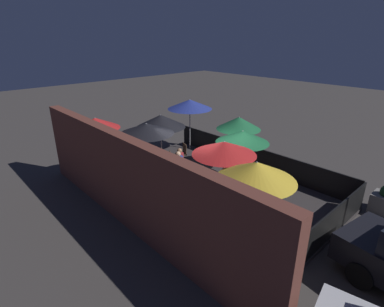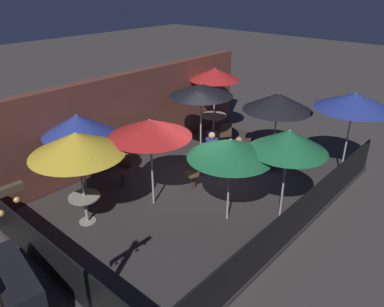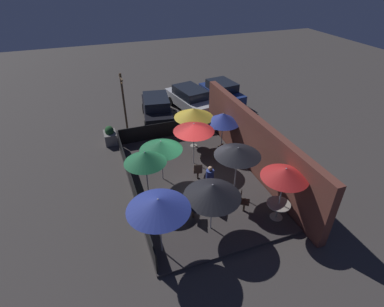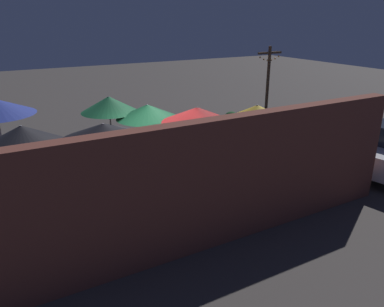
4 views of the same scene
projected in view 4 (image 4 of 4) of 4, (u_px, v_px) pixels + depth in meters
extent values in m
plane|color=#423D3A|center=(150.00, 190.00, 10.94)|extent=(60.00, 60.00, 0.00)
cube|color=#383333|center=(150.00, 188.00, 10.92)|extent=(9.02, 5.87, 0.12)
cube|color=brown|center=(206.00, 186.00, 7.85)|extent=(10.62, 0.36, 2.87)
cube|color=black|center=(117.00, 143.00, 13.11)|extent=(8.82, 0.05, 0.95)
cube|color=black|center=(270.00, 147.00, 12.78)|extent=(0.05, 5.67, 0.95)
cylinder|color=#B2B2B7|center=(255.00, 144.00, 10.94)|extent=(0.05, 0.05, 2.32)
cone|color=gold|center=(257.00, 114.00, 10.63)|extent=(2.12, 2.12, 0.52)
cylinder|color=#B2B2B7|center=(23.00, 213.00, 6.95)|extent=(0.05, 0.05, 2.47)
cone|color=red|center=(14.00, 161.00, 6.59)|extent=(1.80, 1.80, 0.41)
cylinder|color=#B2B2B7|center=(149.00, 137.00, 11.90)|extent=(0.05, 0.05, 2.11)
cone|color=#1E6B3D|center=(148.00, 111.00, 11.62)|extent=(1.97, 1.97, 0.44)
cylinder|color=#B2B2B7|center=(27.00, 167.00, 9.43)|extent=(0.05, 0.05, 2.18)
cone|color=black|center=(22.00, 136.00, 9.15)|extent=(2.14, 2.14, 0.54)
cylinder|color=#B2B2B7|center=(107.00, 175.00, 8.63)|extent=(0.05, 0.05, 2.46)
cone|color=black|center=(104.00, 131.00, 8.27)|extent=(1.96, 1.96, 0.37)
cylinder|color=#B2B2B7|center=(261.00, 166.00, 9.49)|extent=(0.05, 0.05, 2.19)
cone|color=#283893|center=(263.00, 135.00, 9.21)|extent=(1.85, 1.85, 0.54)
cylinder|color=#B2B2B7|center=(2.00, 141.00, 10.90)|extent=(0.05, 0.05, 2.50)
cylinder|color=#B2B2B7|center=(111.00, 131.00, 12.20)|extent=(0.05, 0.05, 2.29)
cone|color=#1E6B3D|center=(109.00, 104.00, 11.89)|extent=(1.80, 1.80, 0.51)
cylinder|color=#B2B2B7|center=(197.00, 147.00, 10.69)|extent=(0.05, 0.05, 2.32)
cone|color=red|center=(197.00, 115.00, 10.36)|extent=(2.01, 2.01, 0.42)
cylinder|color=#9E998E|center=(253.00, 180.00, 11.34)|extent=(0.40, 0.40, 0.02)
cylinder|color=#9E998E|center=(254.00, 170.00, 11.23)|extent=(0.08, 0.08, 0.68)
cylinder|color=#9E998E|center=(254.00, 158.00, 11.10)|extent=(0.74, 0.74, 0.04)
cylinder|color=#9E998E|center=(33.00, 268.00, 7.37)|extent=(0.52, 0.52, 0.02)
cylinder|color=#9E998E|center=(30.00, 253.00, 7.25)|extent=(0.08, 0.08, 0.70)
cylinder|color=#9E998E|center=(27.00, 237.00, 7.12)|extent=(0.95, 0.95, 0.04)
cube|color=#4C3828|center=(220.00, 194.00, 9.91)|extent=(0.11, 0.11, 0.47)
cube|color=#4C3828|center=(220.00, 185.00, 9.82)|extent=(0.53, 0.53, 0.04)
cube|color=#4C3828|center=(217.00, 179.00, 9.61)|extent=(0.19, 0.38, 0.44)
cube|color=#4C3828|center=(60.00, 185.00, 10.45)|extent=(0.10, 0.10, 0.47)
cube|color=#4C3828|center=(59.00, 177.00, 10.37)|extent=(0.51, 0.51, 0.04)
cube|color=#4C3828|center=(59.00, 166.00, 10.45)|extent=(0.39, 0.17, 0.44)
cube|color=#4C3828|center=(76.00, 198.00, 9.74)|extent=(0.11, 0.11, 0.43)
cube|color=#4C3828|center=(75.00, 190.00, 9.66)|extent=(0.55, 0.55, 0.04)
cube|color=#4C3828|center=(77.00, 178.00, 9.74)|extent=(0.36, 0.24, 0.44)
cube|color=#4C3828|center=(154.00, 183.00, 10.64)|extent=(0.10, 0.10, 0.43)
cube|color=#4C3828|center=(154.00, 175.00, 10.56)|extent=(0.50, 0.50, 0.04)
cube|color=#4C3828|center=(147.00, 168.00, 10.44)|extent=(0.14, 0.39, 0.44)
cube|color=#4C3828|center=(62.00, 223.00, 8.54)|extent=(0.11, 0.11, 0.48)
cube|color=#4C3828|center=(60.00, 213.00, 8.45)|extent=(0.56, 0.56, 0.04)
cube|color=#4C3828|center=(63.00, 200.00, 8.53)|extent=(0.34, 0.26, 0.44)
cylinder|color=maroon|center=(94.00, 181.00, 10.13)|extent=(0.36, 0.36, 0.95)
sphere|color=#9E704C|center=(92.00, 161.00, 9.93)|extent=(0.20, 0.20, 0.20)
cylinder|color=navy|center=(121.00, 181.00, 9.90)|extent=(0.44, 0.44, 1.12)
sphere|color=tan|center=(119.00, 158.00, 9.68)|extent=(0.20, 0.20, 0.20)
cube|color=gray|center=(230.00, 128.00, 15.84)|extent=(0.96, 0.67, 0.66)
ellipsoid|color=#235128|center=(231.00, 118.00, 15.69)|extent=(0.63, 0.50, 0.56)
cylinder|color=brown|center=(267.00, 95.00, 14.80)|extent=(0.12, 0.12, 3.73)
cube|color=brown|center=(270.00, 53.00, 14.24)|extent=(1.10, 0.08, 0.08)
sphere|color=#F4B260|center=(279.00, 56.00, 14.50)|extent=(0.07, 0.07, 0.07)
sphere|color=#F4B260|center=(275.00, 59.00, 14.45)|extent=(0.07, 0.07, 0.07)
sphere|color=#F4B260|center=(271.00, 60.00, 14.38)|extent=(0.07, 0.07, 0.07)
sphere|color=#F4B260|center=(267.00, 60.00, 14.29)|extent=(0.07, 0.07, 0.07)
sphere|color=#F4B260|center=(264.00, 59.00, 14.19)|extent=(0.07, 0.07, 0.07)
sphere|color=#F4B260|center=(260.00, 57.00, 14.08)|extent=(0.07, 0.07, 0.07)
cube|color=black|center=(325.00, 134.00, 13.93)|extent=(4.46, 2.32, 0.70)
cube|color=#1E232D|center=(327.00, 117.00, 13.71)|extent=(2.55, 1.90, 0.60)
cylinder|color=black|center=(308.00, 154.00, 12.91)|extent=(0.66, 0.27, 0.64)
cylinder|color=black|center=(281.00, 140.00, 14.33)|extent=(0.66, 0.27, 0.64)
cylinder|color=black|center=(367.00, 145.00, 13.77)|extent=(0.66, 0.27, 0.64)
cylinder|color=black|center=(337.00, 133.00, 15.19)|extent=(0.66, 0.27, 0.64)
cylinder|color=black|center=(356.00, 164.00, 11.99)|extent=(0.66, 0.30, 0.64)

